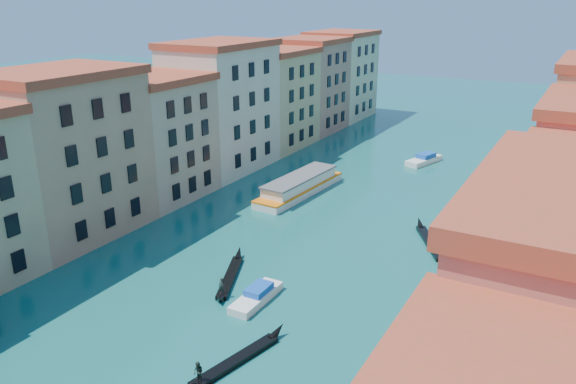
% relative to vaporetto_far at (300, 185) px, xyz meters
% --- Properties ---
extents(left_bank_palazzos, '(12.80, 128.40, 21.00)m').
position_rel_vaporetto_far_xyz_m(left_bank_palazzos, '(-17.59, -0.92, 8.47)').
color(left_bank_palazzos, tan).
rests_on(left_bank_palazzos, ground).
extents(quay, '(4.00, 140.00, 1.00)m').
position_rel_vaporetto_far_xyz_m(quay, '(30.41, -0.60, -0.74)').
color(quay, '#A7A187').
rests_on(quay, ground).
extents(vaporetto_far, '(5.50, 18.76, 2.75)m').
position_rel_vaporetto_far_xyz_m(vaporetto_far, '(0.00, 0.00, 0.00)').
color(vaporetto_far, silver).
rests_on(vaporetto_far, ground).
extents(gondola_fore, '(5.42, 11.13, 2.34)m').
position_rel_vaporetto_far_xyz_m(gondola_fore, '(6.15, -27.05, -0.85)').
color(gondola_fore, black).
rests_on(gondola_fore, ground).
extents(gondola_right, '(3.49, 11.50, 2.32)m').
position_rel_vaporetto_far_xyz_m(gondola_right, '(14.53, -38.74, -0.80)').
color(gondola_right, black).
rests_on(gondola_right, ground).
extents(gondola_far, '(6.98, 10.97, 1.73)m').
position_rel_vaporetto_far_xyz_m(gondola_far, '(21.82, -8.34, -0.89)').
color(gondola_far, black).
rests_on(gondola_far, ground).
extents(motorboat_mid, '(2.16, 6.78, 1.40)m').
position_rel_vaporetto_far_xyz_m(motorboat_mid, '(10.91, -29.41, -0.69)').
color(motorboat_mid, white).
rests_on(motorboat_mid, ground).
extents(motorboat_far, '(4.76, 8.38, 1.66)m').
position_rel_vaporetto_far_xyz_m(motorboat_far, '(11.57, 24.77, -0.60)').
color(motorboat_far, white).
rests_on(motorboat_far, ground).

